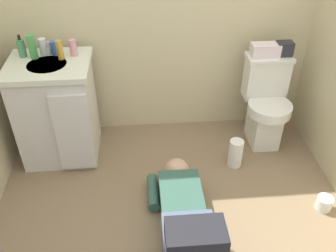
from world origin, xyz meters
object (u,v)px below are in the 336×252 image
Objects in this scene: person_plumber at (185,217)px; faucet at (49,48)px; toilet_paper_roll at (324,203)px; bottle_blue at (54,48)px; bottle_pink at (73,48)px; vanity_cabinet at (57,110)px; bottle_white at (43,47)px; paper_towel_roll at (236,153)px; bottle_green at (32,47)px; toilet at (266,103)px; tissue_box at (265,50)px; bottle_amber at (60,50)px; soap_dispenser at (22,48)px; toiletry_bag at (284,49)px.

faucet is at bearing 129.77° from person_plumber.
bottle_blue is at bearing 153.72° from toilet_paper_roll.
vanity_cabinet is at bearing -147.26° from bottle_pink.
vanity_cabinet is at bearing -88.69° from faucet.
vanity_cabinet is 1.31m from person_plumber.
bottle_white reaches higher than paper_towel_roll.
toilet_paper_roll is (2.00, -0.88, -0.86)m from bottle_green.
bottle_blue is (0.14, 0.04, -0.04)m from bottle_green.
faucet is at bearing 2.45° from bottle_white.
bottle_white is at bearing 176.49° from toilet.
vanity_cabinet is 3.73× the size of tissue_box.
vanity_cabinet is at bearing 157.59° from toilet_paper_roll.
bottle_blue is 0.10m from bottle_amber.
toilet is 1.59m from bottle_pink.
bottle_blue is (0.08, -0.01, -0.01)m from bottle_white.
bottle_amber is at bearing 154.94° from toilet_paper_roll.
bottle_green reaches higher than person_plumber.
paper_towel_roll is (-0.30, -0.32, -0.25)m from toilet.
bottle_blue is at bearing 3.03° from soap_dispenser.
vanity_cabinet is at bearing -145.26° from bottle_amber.
tissue_box is 1.54m from bottle_amber.
toilet reaches higher than toilet_paper_roll.
bottle_blue is (0.03, 0.14, 0.45)m from vanity_cabinet.
tissue_box is at bearing 2.48° from bottle_amber.
toiletry_bag reaches higher than person_plumber.
bottle_blue reaches higher than toiletry_bag.
person_plumber is 1.43m from tissue_box.
bottle_pink reaches higher than toilet_paper_roll.
paper_towel_roll is 2.16× the size of toilet_paper_roll.
bottle_pink is at bearing 124.45° from person_plumber.
bottle_white is at bearing 131.15° from person_plumber.
soap_dispenser is 0.29m from bottle_amber.
bottle_white is 0.16m from bottle_amber.
tissue_box is at bearing 0.63° from bottle_pink.
bottle_green is (0.09, -0.03, 0.02)m from soap_dispenser.
toilet is at bearing -1.81° from bottle_green.
soap_dispenser is 1.51× the size of toilet_paper_roll.
toiletry_bag reaches higher than paper_towel_roll.
soap_dispenser is 1.33× the size of bottle_white.
tissue_box is 1.24× the size of bottle_green.
soap_dispenser is at bearing 178.01° from bottle_pink.
vanity_cabinet is 7.45× the size of toilet_paper_roll.
person_plumber is 1.53m from bottle_blue.
toilet_paper_roll is at bearing -22.41° from vanity_cabinet.
paper_towel_roll is (1.34, -0.42, -0.75)m from bottle_blue.
bottle_white is at bearing 172.07° from bottle_pink.
bottle_pink reaches higher than toilet.
toiletry_bag is at bearing 0.10° from soap_dispenser.
toiletry_bag is 0.70× the size of bottle_green.
soap_dispenser is 0.70× the size of paper_towel_roll.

